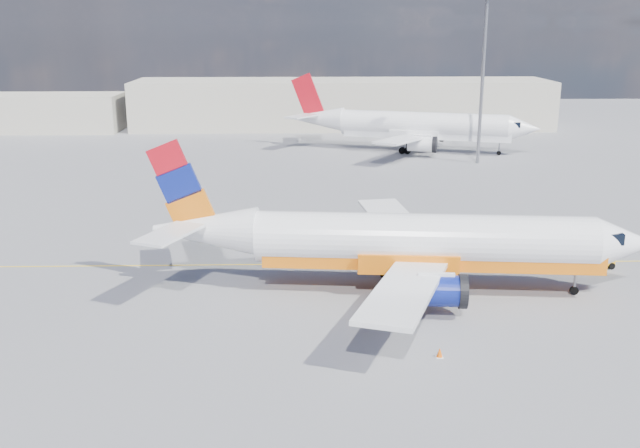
{
  "coord_description": "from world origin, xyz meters",
  "views": [
    {
      "loc": [
        -2.09,
        -47.38,
        17.43
      ],
      "look_at": [
        -0.76,
        1.63,
        3.5
      ],
      "focal_mm": 40.0,
      "sensor_mm": 36.0,
      "label": 1
    }
  ],
  "objects_px": {
    "gse_tug": "(594,256)",
    "traffic_cone": "(440,353)",
    "main_jet": "(407,242)",
    "second_jet": "(415,126)"
  },
  "relations": [
    {
      "from": "gse_tug",
      "to": "traffic_cone",
      "type": "distance_m",
      "value": 20.04
    },
    {
      "from": "main_jet",
      "to": "second_jet",
      "type": "relative_size",
      "value": 0.97
    },
    {
      "from": "second_jet",
      "to": "traffic_cone",
      "type": "distance_m",
      "value": 64.15
    },
    {
      "from": "second_jet",
      "to": "traffic_cone",
      "type": "bearing_deg",
      "value": -80.76
    },
    {
      "from": "traffic_cone",
      "to": "main_jet",
      "type": "bearing_deg",
      "value": 92.36
    },
    {
      "from": "main_jet",
      "to": "second_jet",
      "type": "height_order",
      "value": "second_jet"
    },
    {
      "from": "gse_tug",
      "to": "traffic_cone",
      "type": "bearing_deg",
      "value": -146.85
    },
    {
      "from": "second_jet",
      "to": "traffic_cone",
      "type": "height_order",
      "value": "second_jet"
    },
    {
      "from": "main_jet",
      "to": "second_jet",
      "type": "distance_m",
      "value": 54.25
    },
    {
      "from": "gse_tug",
      "to": "traffic_cone",
      "type": "relative_size",
      "value": 5.13
    }
  ]
}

